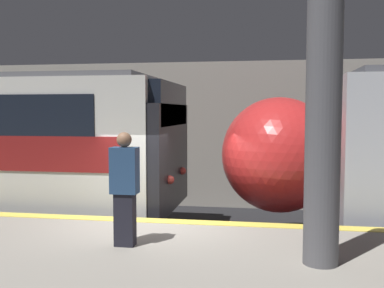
% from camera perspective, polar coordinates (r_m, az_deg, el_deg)
% --- Properties ---
extents(ground_plane, '(120.00, 120.00, 0.00)m').
position_cam_1_polar(ground_plane, '(8.43, -4.16, -16.28)').
color(ground_plane, black).
extents(platform, '(40.00, 3.68, 1.04)m').
position_cam_1_polar(platform, '(6.59, -8.13, -17.49)').
color(platform, gray).
rests_on(platform, ground).
extents(station_rear_barrier, '(50.00, 0.15, 4.45)m').
position_cam_1_polar(station_rear_barrier, '(13.81, 1.64, 1.17)').
color(station_rear_barrier, '#9E998E').
rests_on(station_rear_barrier, ground).
extents(support_pillar_near, '(0.44, 0.44, 4.14)m').
position_cam_1_polar(support_pillar_near, '(5.75, 16.37, 5.57)').
color(support_pillar_near, '#56565B').
rests_on(support_pillar_near, platform).
extents(person_waiting, '(0.38, 0.24, 1.62)m').
position_cam_1_polar(person_waiting, '(6.45, -8.55, -5.34)').
color(person_waiting, black).
rests_on(person_waiting, platform).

